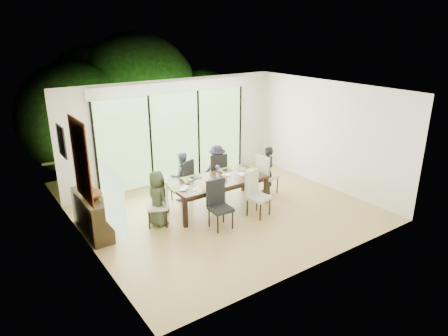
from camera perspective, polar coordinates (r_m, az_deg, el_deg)
floor at (r=8.92m, az=0.92°, el=-6.54°), size 6.00×5.00×0.01m
ceiling at (r=8.11m, az=1.03°, el=10.94°), size 6.00×5.00×0.01m
wall_back at (r=10.48m, az=-7.10°, el=5.20°), size 6.00×0.02×2.70m
wall_front at (r=6.67m, az=13.68°, el=-3.67°), size 6.00×0.02×2.70m
wall_left at (r=7.19m, az=-18.93°, el=-2.49°), size 0.02×5.00×2.70m
wall_right at (r=10.40m, az=14.61°, el=4.61°), size 0.02×5.00×2.70m
glass_doors at (r=10.48m, az=-6.96°, el=4.36°), size 4.20×0.02×2.30m
blinds_header at (r=10.21m, az=-7.24°, el=11.41°), size 4.40×0.06×0.28m
mullion_a at (r=9.71m, az=-17.91°, el=2.33°), size 0.05×0.04×2.30m
mullion_b at (r=10.18m, az=-10.41°, el=3.73°), size 0.05×0.04×2.30m
mullion_c at (r=10.80m, az=-3.65°, el=4.93°), size 0.05×0.04×2.30m
mullion_d at (r=11.57m, az=2.31°, el=5.93°), size 0.05×0.04×2.30m
side_window at (r=6.07m, az=-15.44°, el=-4.65°), size 0.02×0.90×1.00m
deck at (r=11.65m, az=-8.87°, el=-0.62°), size 6.00×1.80×0.10m
rail_top at (r=12.16m, az=-10.70°, el=3.11°), size 6.00×0.08×0.06m
foliage_left at (r=12.30m, az=-20.61°, el=6.67°), size 3.20×3.20×3.20m
foliage_mid at (r=13.48m, az=-12.35°, el=10.05°), size 4.00×4.00×4.00m
foliage_right at (r=13.67m, az=-3.83°, el=8.28°), size 2.80×2.80×2.80m
foliage_far at (r=13.82m, az=-17.30°, el=9.09°), size 3.60×3.60×3.60m
table_top at (r=8.97m, az=-0.98°, el=-1.76°), size 2.20×1.01×0.06m
table_apron at (r=9.00m, az=-0.97°, el=-2.25°), size 2.02×0.83×0.09m
table_leg_fl at (r=8.25m, az=-5.56°, el=-6.42°), size 0.08×0.08×0.63m
table_leg_fr at (r=9.39m, az=6.00°, el=-3.12°), size 0.08×0.08×0.63m
table_leg_bl at (r=8.95m, az=-8.28°, el=-4.41°), size 0.08×0.08×0.63m
table_leg_br at (r=10.00m, az=2.80°, el=-1.58°), size 0.08×0.08×0.63m
chair_left_end at (r=8.35m, az=-9.58°, el=-4.86°), size 0.56×0.56×1.01m
chair_right_end at (r=9.88m, az=6.27°, el=-0.79°), size 0.48×0.48×1.01m
chair_far_left at (r=9.49m, az=-6.10°, el=-1.66°), size 0.56×0.56×1.01m
chair_far_right at (r=9.97m, az=-1.07°, el=-0.48°), size 0.53×0.53×1.01m
chair_near_left at (r=8.11m, az=-0.47°, el=-5.35°), size 0.44×0.44×1.01m
chair_near_right at (r=8.66m, az=5.01°, el=-3.74°), size 0.51×0.51×1.01m
person_left_end at (r=8.32m, az=-9.49°, el=-4.29°), size 0.43×0.60×1.18m
person_right_end at (r=9.84m, az=6.20°, el=-0.34°), size 0.45×0.61×1.18m
person_far_left at (r=9.44m, az=-6.06°, el=-1.20°), size 0.61×0.45×1.18m
person_far_right at (r=9.92m, az=-1.01°, el=-0.04°), size 0.61×0.45×1.18m
placemat_left at (r=8.50m, az=-6.31°, el=-2.88°), size 0.40×0.29×0.01m
placemat_right at (r=9.48m, az=3.80°, el=-0.40°), size 0.40×0.29×0.01m
placemat_far_l at (r=9.05m, az=-4.76°, el=-1.41°), size 0.40×0.29×0.01m
placemat_far_r at (r=9.56m, az=0.43°, el=-0.19°), size 0.40×0.29×0.01m
placemat_paper at (r=8.44m, az=-2.94°, el=-2.94°), size 0.40×0.29×0.01m
tablet_far_l at (r=9.05m, az=-4.05°, el=-1.33°), size 0.24×0.17×0.01m
tablet_far_r at (r=9.49m, az=0.35°, el=-0.29°), size 0.22×0.16×0.01m
papers at (r=9.30m, az=2.78°, el=-0.79°), size 0.28×0.20×0.00m
platter_base at (r=8.44m, az=-2.95°, el=-2.86°), size 0.24×0.24×0.02m
platter_snacks at (r=8.43m, az=-2.95°, el=-2.75°), size 0.18×0.18×0.01m
vase at (r=9.00m, az=-0.89°, el=-1.11°), size 0.07×0.07×0.11m
hyacinth_stems at (r=8.96m, az=-0.90°, el=-0.45°), size 0.04×0.04×0.15m
hyacinth_blooms at (r=8.93m, az=-0.90°, el=0.11°), size 0.10×0.10×0.10m
laptop at (r=8.46m, az=-5.39°, el=-2.89°), size 0.35×0.35×0.02m
cup_a at (r=8.72m, az=-5.35°, el=-1.97°), size 0.14×0.14×0.09m
cup_b at (r=8.94m, az=0.18°, el=-1.33°), size 0.13×0.13×0.08m
cup_c at (r=9.45m, az=2.71°, el=-0.17°), size 0.12×0.12×0.09m
book at (r=9.12m, az=0.15°, el=-1.13°), size 0.23×0.25×0.02m
sideboard at (r=8.40m, az=-18.33°, el=-6.31°), size 0.40×1.41×0.79m
bowl at (r=8.13m, az=-18.45°, el=-3.73°), size 0.42×0.42×0.10m
candlestick_base at (r=8.55m, az=-19.32°, el=-2.93°), size 0.09×0.09×0.04m
candlestick_shaft at (r=8.37m, az=-19.74°, el=0.59°), size 0.02×0.02×1.10m
candlestick_pan at (r=8.22m, az=-20.17°, el=4.19°), size 0.09×0.09×0.03m
candle at (r=8.20m, az=-20.21°, el=4.55°), size 0.03×0.03×0.09m
tapestry at (r=7.45m, az=-19.82°, el=1.04°), size 0.02×1.00×1.50m
art_frame at (r=8.65m, az=-22.22°, el=3.57°), size 0.03×0.55×0.65m
art_canvas at (r=8.66m, az=-22.09°, el=3.59°), size 0.01×0.45×0.55m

